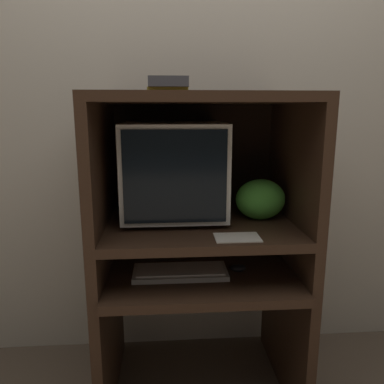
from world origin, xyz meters
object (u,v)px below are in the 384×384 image
(crt_monitor, at_px, (174,169))
(keyboard, at_px, (180,272))
(mouse, at_px, (238,268))
(snack_bag, at_px, (260,199))
(book_stack, at_px, (168,85))

(crt_monitor, xyz_separation_m, keyboard, (0.02, -0.17, -0.40))
(mouse, xyz_separation_m, snack_bag, (0.11, 0.09, 0.27))
(crt_monitor, bearing_deg, mouse, -31.09)
(mouse, relative_size, snack_bag, 0.31)
(mouse, height_order, book_stack, book_stack)
(keyboard, distance_m, book_stack, 0.75)
(mouse, bearing_deg, crt_monitor, 148.91)
(keyboard, xyz_separation_m, mouse, (0.24, 0.01, 0.00))
(mouse, height_order, snack_bag, snack_bag)
(crt_monitor, height_order, book_stack, book_stack)
(book_stack, bearing_deg, crt_monitor, 79.43)
(crt_monitor, distance_m, mouse, 0.50)
(crt_monitor, height_order, snack_bag, crt_monitor)
(crt_monitor, height_order, keyboard, crt_monitor)
(mouse, xyz_separation_m, book_stack, (-0.28, 0.05, 0.74))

